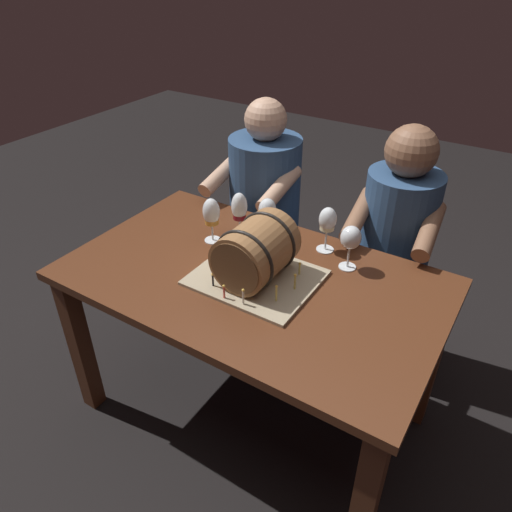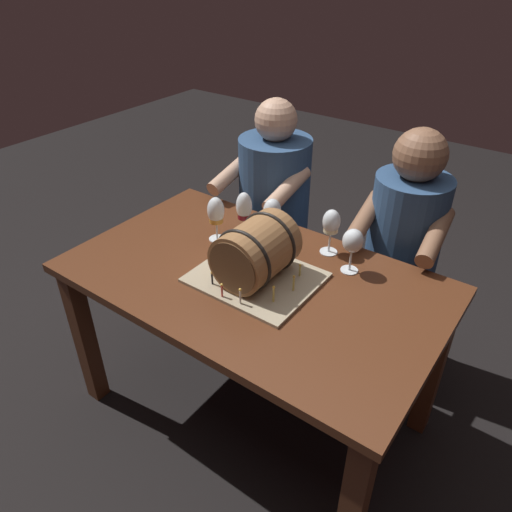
{
  "view_description": "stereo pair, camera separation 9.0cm",
  "coord_description": "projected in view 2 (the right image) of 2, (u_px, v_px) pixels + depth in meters",
  "views": [
    {
      "loc": [
        0.79,
        -1.21,
        1.78
      ],
      "look_at": [
        0.02,
        -0.01,
        0.84
      ],
      "focal_mm": 33.82,
      "sensor_mm": 36.0,
      "label": 1
    },
    {
      "loc": [
        0.86,
        -1.16,
        1.78
      ],
      "look_at": [
        0.02,
        -0.01,
        0.84
      ],
      "focal_mm": 33.82,
      "sensor_mm": 36.0,
      "label": 2
    }
  ],
  "objects": [
    {
      "name": "wine_glass_empty",
      "position": [
        353.0,
        242.0,
        1.74
      ],
      "size": [
        0.08,
        0.08,
        0.18
      ],
      "color": "white",
      "rests_on": "dining_table"
    },
    {
      "name": "ground_plane",
      "position": [
        253.0,
        408.0,
        2.19
      ],
      "size": [
        8.0,
        8.0,
        0.0
      ],
      "primitive_type": "plane",
      "color": "black"
    },
    {
      "name": "barrel_cake",
      "position": [
        256.0,
        254.0,
        1.7
      ],
      "size": [
        0.43,
        0.36,
        0.24
      ],
      "color": "tan",
      "rests_on": "dining_table"
    },
    {
      "name": "person_seated_right",
      "position": [
        397.0,
        271.0,
        2.16
      ],
      "size": [
        0.38,
        0.47,
        1.19
      ],
      "color": "#1B2D46",
      "rests_on": "ground"
    },
    {
      "name": "wine_glass_white",
      "position": [
        331.0,
        224.0,
        1.84
      ],
      "size": [
        0.07,
        0.07,
        0.19
      ],
      "color": "white",
      "rests_on": "dining_table"
    },
    {
      "name": "wine_glass_amber",
      "position": [
        216.0,
        213.0,
        1.93
      ],
      "size": [
        0.07,
        0.07,
        0.19
      ],
      "color": "white",
      "rests_on": "dining_table"
    },
    {
      "name": "dining_table",
      "position": [
        252.0,
        299.0,
        1.84
      ],
      "size": [
        1.39,
        0.83,
        0.74
      ],
      "color": "#562D19",
      "rests_on": "ground"
    },
    {
      "name": "person_seated_left",
      "position": [
        273.0,
        223.0,
        2.48
      ],
      "size": [
        0.39,
        0.46,
        1.2
      ],
      "color": "#1B2D46",
      "rests_on": "ground"
    },
    {
      "name": "wine_glass_rose",
      "position": [
        272.0,
        212.0,
        1.96
      ],
      "size": [
        0.07,
        0.07,
        0.17
      ],
      "color": "white",
      "rests_on": "dining_table"
    },
    {
      "name": "wine_glass_red",
      "position": [
        244.0,
        208.0,
        1.94
      ],
      "size": [
        0.07,
        0.07,
        0.2
      ],
      "color": "white",
      "rests_on": "dining_table"
    }
  ]
}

